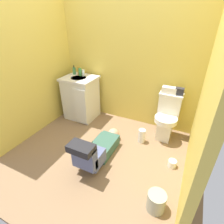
{
  "coord_description": "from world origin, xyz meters",
  "views": [
    {
      "loc": [
        1.09,
        -1.89,
        1.84
      ],
      "look_at": [
        0.01,
        0.33,
        0.45
      ],
      "focal_mm": 28.22,
      "sensor_mm": 36.0,
      "label": 1
    }
  ],
  "objects_px": {
    "tissue_box": "(169,90)",
    "faucet": "(83,73)",
    "trash_can": "(156,202)",
    "bottle_green": "(80,72)",
    "bottle_white": "(83,73)",
    "soap_dispenser": "(74,71)",
    "person_plumber": "(97,149)",
    "vanity_cabinet": "(81,98)",
    "bottle_amber": "(79,71)",
    "toilet": "(167,117)",
    "paper_towel_roll": "(142,136)",
    "toilet_paper_roll": "(172,163)",
    "toiletry_bag": "(179,91)"
  },
  "relations": [
    {
      "from": "person_plumber",
      "to": "trash_can",
      "type": "xyz_separation_m",
      "value": [
        0.93,
        -0.38,
        -0.06
      ]
    },
    {
      "from": "person_plumber",
      "to": "toiletry_bag",
      "type": "bearing_deg",
      "value": 51.11
    },
    {
      "from": "trash_can",
      "to": "bottle_green",
      "type": "bearing_deg",
      "value": 143.17
    },
    {
      "from": "vanity_cabinet",
      "to": "toilet_paper_roll",
      "type": "distance_m",
      "value": 1.99
    },
    {
      "from": "tissue_box",
      "to": "faucet",
      "type": "bearing_deg",
      "value": -179.73
    },
    {
      "from": "faucet",
      "to": "bottle_white",
      "type": "distance_m",
      "value": 0.05
    },
    {
      "from": "person_plumber",
      "to": "soap_dispenser",
      "type": "relative_size",
      "value": 6.42
    },
    {
      "from": "bottle_green",
      "to": "trash_can",
      "type": "distance_m",
      "value": 2.43
    },
    {
      "from": "tissue_box",
      "to": "bottle_white",
      "type": "distance_m",
      "value": 1.55
    },
    {
      "from": "toilet",
      "to": "trash_can",
      "type": "distance_m",
      "value": 1.38
    },
    {
      "from": "toilet",
      "to": "tissue_box",
      "type": "distance_m",
      "value": 0.44
    },
    {
      "from": "bottle_white",
      "to": "toilet_paper_roll",
      "type": "height_order",
      "value": "bottle_white"
    },
    {
      "from": "bottle_white",
      "to": "bottle_amber",
      "type": "bearing_deg",
      "value": 166.56
    },
    {
      "from": "bottle_white",
      "to": "paper_towel_roll",
      "type": "height_order",
      "value": "bottle_white"
    },
    {
      "from": "vanity_cabinet",
      "to": "faucet",
      "type": "relative_size",
      "value": 8.2
    },
    {
      "from": "paper_towel_roll",
      "to": "toiletry_bag",
      "type": "bearing_deg",
      "value": 45.35
    },
    {
      "from": "faucet",
      "to": "soap_dispenser",
      "type": "distance_m",
      "value": 0.19
    },
    {
      "from": "vanity_cabinet",
      "to": "faucet",
      "type": "xyz_separation_m",
      "value": [
        -0.0,
        0.15,
        0.45
      ]
    },
    {
      "from": "faucet",
      "to": "paper_towel_roll",
      "type": "height_order",
      "value": "faucet"
    },
    {
      "from": "person_plumber",
      "to": "bottle_white",
      "type": "distance_m",
      "value": 1.49
    },
    {
      "from": "vanity_cabinet",
      "to": "trash_can",
      "type": "height_order",
      "value": "vanity_cabinet"
    },
    {
      "from": "trash_can",
      "to": "toilet_paper_roll",
      "type": "relative_size",
      "value": 2.03
    },
    {
      "from": "bottle_amber",
      "to": "paper_towel_roll",
      "type": "height_order",
      "value": "bottle_amber"
    },
    {
      "from": "toilet",
      "to": "bottle_amber",
      "type": "bearing_deg",
      "value": 177.67
    },
    {
      "from": "faucet",
      "to": "toilet_paper_roll",
      "type": "xyz_separation_m",
      "value": [
        1.87,
        -0.73,
        -0.82
      ]
    },
    {
      "from": "trash_can",
      "to": "paper_towel_roll",
      "type": "relative_size",
      "value": 0.98
    },
    {
      "from": "person_plumber",
      "to": "soap_dispenser",
      "type": "xyz_separation_m",
      "value": [
        -1.07,
        1.03,
        0.71
      ]
    },
    {
      "from": "bottle_green",
      "to": "paper_towel_roll",
      "type": "relative_size",
      "value": 0.62
    },
    {
      "from": "tissue_box",
      "to": "toilet",
      "type": "bearing_deg",
      "value": -63.57
    },
    {
      "from": "person_plumber",
      "to": "toilet_paper_roll",
      "type": "height_order",
      "value": "person_plumber"
    },
    {
      "from": "person_plumber",
      "to": "bottle_white",
      "type": "xyz_separation_m",
      "value": [
        -0.85,
        1.01,
        0.7
      ]
    },
    {
      "from": "tissue_box",
      "to": "trash_can",
      "type": "xyz_separation_m",
      "value": [
        0.23,
        -1.44,
        -0.69
      ]
    },
    {
      "from": "bottle_amber",
      "to": "toiletry_bag",
      "type": "bearing_deg",
      "value": 0.65
    },
    {
      "from": "tissue_box",
      "to": "bottle_amber",
      "type": "relative_size",
      "value": 1.44
    },
    {
      "from": "tissue_box",
      "to": "trash_can",
      "type": "relative_size",
      "value": 0.98
    },
    {
      "from": "bottle_amber",
      "to": "tissue_box",
      "type": "bearing_deg",
      "value": 0.71
    },
    {
      "from": "person_plumber",
      "to": "trash_can",
      "type": "height_order",
      "value": "person_plumber"
    },
    {
      "from": "tissue_box",
      "to": "paper_towel_roll",
      "type": "height_order",
      "value": "tissue_box"
    },
    {
      "from": "soap_dispenser",
      "to": "bottle_green",
      "type": "xyz_separation_m",
      "value": [
        0.16,
        -0.03,
        0.0
      ]
    },
    {
      "from": "bottle_green",
      "to": "tissue_box",
      "type": "bearing_deg",
      "value": 1.97
    },
    {
      "from": "faucet",
      "to": "soap_dispenser",
      "type": "relative_size",
      "value": 0.6
    },
    {
      "from": "vanity_cabinet",
      "to": "bottle_green",
      "type": "xyz_separation_m",
      "value": [
        -0.04,
        0.1,
        0.47
      ]
    },
    {
      "from": "person_plumber",
      "to": "paper_towel_roll",
      "type": "bearing_deg",
      "value": 55.34
    },
    {
      "from": "toilet",
      "to": "vanity_cabinet",
      "type": "bearing_deg",
      "value": -177.78
    },
    {
      "from": "bottle_green",
      "to": "person_plumber",
      "type": "bearing_deg",
      "value": -47.55
    },
    {
      "from": "vanity_cabinet",
      "to": "person_plumber",
      "type": "distance_m",
      "value": 1.28
    },
    {
      "from": "person_plumber",
      "to": "bottle_green",
      "type": "bearing_deg",
      "value": 132.45
    },
    {
      "from": "bottle_amber",
      "to": "bottle_white",
      "type": "height_order",
      "value": "bottle_amber"
    },
    {
      "from": "person_plumber",
      "to": "bottle_white",
      "type": "relative_size",
      "value": 8.78
    },
    {
      "from": "tissue_box",
      "to": "bottle_white",
      "type": "height_order",
      "value": "bottle_white"
    }
  ]
}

